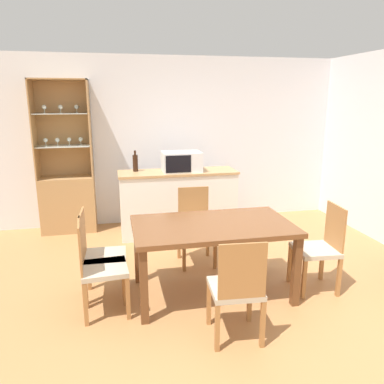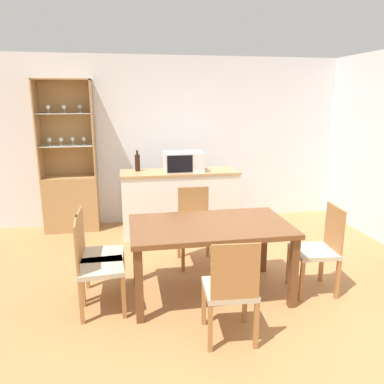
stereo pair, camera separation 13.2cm
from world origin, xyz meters
name	(u,v)px [view 1 (the left image)]	position (x,y,z in m)	size (l,w,h in m)	color
ground_plane	(222,300)	(0.00, 0.00, 0.00)	(18.00, 18.00, 0.00)	#B27A47
wall_back	(176,141)	(0.00, 2.63, 1.27)	(6.80, 0.06, 2.55)	silver
kitchen_counter	(178,203)	(-0.10, 1.95, 0.46)	(1.67, 0.53, 0.93)	white
display_cabinet	(68,191)	(-1.66, 2.41, 0.60)	(0.77, 0.40, 2.19)	tan
dining_table	(213,232)	(-0.06, 0.16, 0.65)	(1.55, 0.90, 0.74)	brown
dining_chair_head_near	(237,289)	(-0.07, -0.60, 0.45)	(0.43, 0.43, 0.90)	#C1B299
dining_chair_side_left_far	(100,255)	(-1.15, 0.30, 0.45)	(0.42, 0.42, 0.90)	#C1B299
dining_chair_head_far	(196,226)	(-0.06, 0.93, 0.45)	(0.41, 0.41, 0.90)	#C1B299
dining_chair_side_left_near	(99,267)	(-1.15, 0.02, 0.45)	(0.43, 0.43, 0.90)	#C1B299
dining_chair_side_right_near	(320,248)	(1.03, 0.02, 0.45)	(0.43, 0.43, 0.90)	#C1B299
microwave	(181,162)	(-0.05, 1.93, 1.06)	(0.54, 0.38, 0.27)	silver
wine_bottle	(135,163)	(-0.68, 2.06, 1.05)	(0.07, 0.07, 0.29)	black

